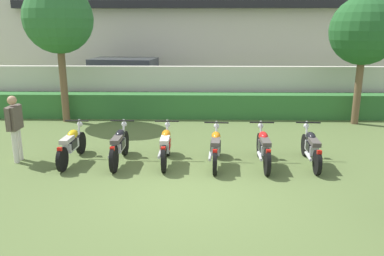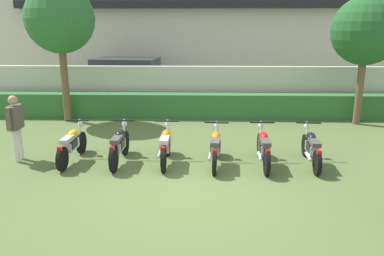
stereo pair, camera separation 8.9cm
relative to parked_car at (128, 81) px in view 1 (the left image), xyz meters
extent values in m
plane|color=#566B38|center=(2.94, -9.43, -0.94)|extent=(60.00, 60.00, 0.00)
cube|color=beige|center=(2.94, 5.22, 2.88)|extent=(20.28, 6.00, 7.63)
cube|color=black|center=(2.94, 1.97, 3.26)|extent=(17.03, 0.50, 0.36)
cube|color=beige|center=(2.94, -2.24, -0.04)|extent=(19.26, 0.30, 1.79)
cube|color=#337033|center=(2.94, -2.94, -0.50)|extent=(15.41, 0.70, 0.88)
cube|color=#9EA3A8|center=(0.05, -0.01, -0.20)|extent=(4.69, 2.38, 1.00)
cube|color=#2D333D|center=(-0.15, 0.02, 0.63)|extent=(2.89, 2.02, 0.65)
cylinder|color=black|center=(1.73, 0.72, -0.60)|extent=(0.70, 0.30, 0.68)
cylinder|color=black|center=(1.50, -1.12, -0.60)|extent=(0.70, 0.30, 0.68)
cylinder|color=black|center=(-1.40, 1.10, -0.60)|extent=(0.70, 0.30, 0.68)
cylinder|color=black|center=(-1.63, -0.73, -0.60)|extent=(0.70, 0.30, 0.68)
cylinder|color=brown|center=(-1.56, -3.59, 0.40)|extent=(0.25, 0.25, 2.68)
sphere|color=#2D6B33|center=(-1.56, -3.59, 2.54)|extent=(2.29, 2.29, 2.29)
cylinder|color=brown|center=(8.44, -3.73, 0.23)|extent=(0.24, 0.24, 2.33)
sphere|color=#235B28|center=(8.44, -3.73, 2.17)|extent=(2.22, 2.22, 2.22)
cylinder|color=black|center=(0.01, -7.13, -0.65)|extent=(0.11, 0.58, 0.58)
cylinder|color=black|center=(-0.03, -8.43, -0.65)|extent=(0.11, 0.58, 0.58)
cube|color=silver|center=(-0.01, -7.83, -0.50)|extent=(0.22, 0.61, 0.22)
ellipsoid|color=yellow|center=(-0.01, -7.66, -0.27)|extent=(0.24, 0.45, 0.22)
cube|color=#B2ADA3|center=(-0.02, -8.06, -0.29)|extent=(0.22, 0.53, 0.10)
cube|color=red|center=(-0.04, -8.53, -0.37)|extent=(0.10, 0.08, 0.08)
cylinder|color=silver|center=(0.01, -7.22, -0.33)|extent=(0.06, 0.23, 0.65)
cylinder|color=black|center=(0.01, -7.31, -0.01)|extent=(0.60, 0.06, 0.04)
sphere|color=silver|center=(0.01, -7.11, -0.15)|extent=(0.14, 0.14, 0.14)
cylinder|color=silver|center=(-0.14, -8.08, -0.63)|extent=(0.09, 0.55, 0.07)
cube|color=black|center=(-0.01, -7.88, -0.45)|extent=(0.25, 0.37, 0.20)
cylinder|color=black|center=(1.19, -7.21, -0.62)|extent=(0.10, 0.63, 0.63)
cylinder|color=black|center=(1.17, -8.46, -0.62)|extent=(0.10, 0.63, 0.63)
cube|color=silver|center=(1.18, -7.88, -0.47)|extent=(0.21, 0.60, 0.22)
ellipsoid|color=black|center=(1.18, -7.71, -0.24)|extent=(0.23, 0.44, 0.22)
cube|color=#4C4742|center=(1.17, -8.11, -0.26)|extent=(0.21, 0.52, 0.10)
cube|color=red|center=(1.17, -8.56, -0.34)|extent=(0.10, 0.08, 0.08)
cylinder|color=silver|center=(1.19, -7.30, -0.30)|extent=(0.05, 0.23, 0.65)
cylinder|color=black|center=(1.18, -7.39, 0.02)|extent=(0.60, 0.05, 0.04)
sphere|color=silver|center=(1.19, -7.19, -0.12)|extent=(0.14, 0.14, 0.14)
cylinder|color=silver|center=(1.05, -8.13, -0.60)|extent=(0.08, 0.55, 0.07)
cube|color=black|center=(1.18, -7.93, -0.42)|extent=(0.25, 0.36, 0.20)
cylinder|color=black|center=(2.31, -7.22, -0.62)|extent=(0.09, 0.63, 0.62)
cylinder|color=black|center=(2.31, -8.42, -0.62)|extent=(0.09, 0.63, 0.62)
cube|color=silver|center=(2.31, -7.87, -0.47)|extent=(0.20, 0.60, 0.22)
ellipsoid|color=orange|center=(2.31, -7.70, -0.24)|extent=(0.22, 0.44, 0.22)
cube|color=beige|center=(2.31, -8.10, -0.26)|extent=(0.20, 0.52, 0.10)
cube|color=red|center=(2.31, -8.52, -0.34)|extent=(0.10, 0.08, 0.08)
cylinder|color=silver|center=(2.31, -7.31, -0.30)|extent=(0.05, 0.23, 0.65)
cylinder|color=black|center=(2.31, -7.40, 0.02)|extent=(0.60, 0.04, 0.04)
sphere|color=silver|center=(2.31, -7.20, -0.12)|extent=(0.14, 0.14, 0.14)
cylinder|color=silver|center=(2.19, -8.12, -0.60)|extent=(0.07, 0.55, 0.07)
cube|color=#A51414|center=(2.31, -7.92, -0.42)|extent=(0.24, 0.36, 0.20)
cylinder|color=black|center=(3.56, -7.29, -0.64)|extent=(0.13, 0.60, 0.60)
cylinder|color=black|center=(3.48, -8.55, -0.64)|extent=(0.13, 0.60, 0.60)
cube|color=silver|center=(3.52, -7.97, -0.49)|extent=(0.24, 0.61, 0.22)
ellipsoid|color=orange|center=(3.53, -7.80, -0.26)|extent=(0.25, 0.45, 0.22)
cube|color=#4C4742|center=(3.50, -8.20, -0.28)|extent=(0.23, 0.53, 0.10)
cube|color=red|center=(3.47, -8.65, -0.36)|extent=(0.10, 0.09, 0.08)
cylinder|color=silver|center=(3.55, -7.38, -0.32)|extent=(0.06, 0.23, 0.65)
cylinder|color=black|center=(3.55, -7.47, 0.00)|extent=(0.60, 0.07, 0.04)
sphere|color=silver|center=(3.56, -7.27, -0.14)|extent=(0.14, 0.14, 0.14)
cylinder|color=silver|center=(3.38, -8.21, -0.62)|extent=(0.10, 0.55, 0.07)
cube|color=black|center=(3.51, -8.02, -0.44)|extent=(0.26, 0.37, 0.20)
cylinder|color=black|center=(4.67, -7.29, -0.63)|extent=(0.10, 0.62, 0.62)
cylinder|color=black|center=(4.65, -8.57, -0.63)|extent=(0.10, 0.62, 0.62)
cube|color=silver|center=(4.66, -7.98, -0.48)|extent=(0.21, 0.60, 0.22)
ellipsoid|color=red|center=(4.66, -7.81, -0.25)|extent=(0.23, 0.44, 0.22)
cube|color=#4C4742|center=(4.66, -8.21, -0.27)|extent=(0.21, 0.52, 0.10)
cube|color=red|center=(4.65, -8.67, -0.35)|extent=(0.10, 0.08, 0.08)
cylinder|color=silver|center=(4.67, -7.38, -0.31)|extent=(0.05, 0.23, 0.65)
cylinder|color=black|center=(4.67, -7.47, 0.01)|extent=(0.60, 0.05, 0.04)
sphere|color=silver|center=(4.67, -7.27, -0.13)|extent=(0.14, 0.14, 0.14)
cylinder|color=silver|center=(4.54, -8.23, -0.61)|extent=(0.08, 0.55, 0.07)
cube|color=black|center=(4.66, -8.03, -0.43)|extent=(0.25, 0.36, 0.20)
cylinder|color=black|center=(5.85, -7.17, -0.65)|extent=(0.12, 0.57, 0.56)
cylinder|color=black|center=(5.79, -8.51, -0.65)|extent=(0.12, 0.57, 0.56)
cube|color=silver|center=(5.82, -7.89, -0.50)|extent=(0.23, 0.61, 0.22)
ellipsoid|color=black|center=(5.83, -7.72, -0.27)|extent=(0.24, 0.45, 0.22)
cube|color=#4C4742|center=(5.81, -8.12, -0.29)|extent=(0.23, 0.53, 0.10)
cube|color=red|center=(5.78, -8.61, -0.37)|extent=(0.10, 0.08, 0.08)
cylinder|color=silver|center=(5.85, -7.26, -0.33)|extent=(0.06, 0.23, 0.65)
cylinder|color=black|center=(5.85, -7.35, -0.01)|extent=(0.60, 0.07, 0.04)
sphere|color=silver|center=(5.86, -7.15, -0.15)|extent=(0.14, 0.14, 0.14)
cylinder|color=silver|center=(5.69, -8.14, -0.63)|extent=(0.10, 0.55, 0.07)
cube|color=black|center=(5.82, -7.94, -0.45)|extent=(0.26, 0.37, 0.20)
cylinder|color=silver|center=(-1.37, -7.65, -0.53)|extent=(0.13, 0.13, 0.82)
cylinder|color=silver|center=(-1.37, -7.87, -0.53)|extent=(0.13, 0.13, 0.82)
cube|color=brown|center=(-1.37, -7.76, 0.17)|extent=(0.22, 0.48, 0.58)
cylinder|color=brown|center=(-1.37, -7.47, 0.18)|extent=(0.09, 0.09, 0.55)
cylinder|color=brown|center=(-1.37, -8.05, 0.18)|extent=(0.09, 0.09, 0.55)
sphere|color=tan|center=(-1.37, -7.76, 0.60)|extent=(0.22, 0.22, 0.22)
camera|label=1|loc=(3.14, -16.93, 2.37)|focal=36.76mm
camera|label=2|loc=(3.23, -16.92, 2.37)|focal=36.76mm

